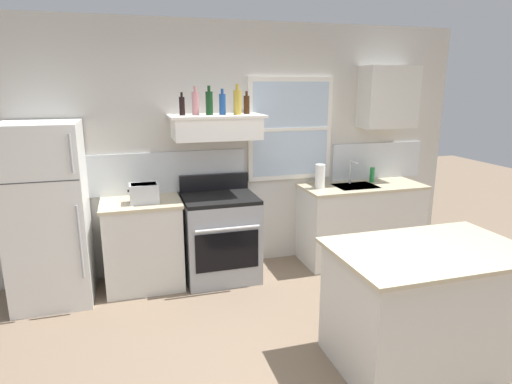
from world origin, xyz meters
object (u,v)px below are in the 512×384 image
at_px(bottle_blue_liqueur, 222,104).
at_px(bottle_champagne_gold_foil, 237,102).
at_px(paper_towel_roll, 320,176).
at_px(stove_range, 220,236).
at_px(bottle_dark_green_wine, 209,103).
at_px(toaster, 144,193).
at_px(bottle_rose_pink, 196,103).
at_px(dish_soap_bottle, 372,175).
at_px(refrigerator, 48,215).
at_px(kitchen_island, 425,306).
at_px(bottle_brown_stout, 247,104).
at_px(bottle_balsamic_dark, 182,106).

height_order(bottle_blue_liqueur, bottle_champagne_gold_foil, bottle_champagne_gold_foil).
bearing_deg(paper_towel_roll, stove_range, -178.15).
distance_m(bottle_dark_green_wine, bottle_blue_liqueur, 0.14).
bearing_deg(bottle_dark_green_wine, paper_towel_roll, -1.50).
xyz_separation_m(toaster, bottle_blue_liqueur, (0.83, 0.11, 0.85)).
distance_m(bottle_rose_pink, dish_soap_bottle, 2.25).
relative_size(bottle_dark_green_wine, bottle_champagne_gold_foil, 0.95).
xyz_separation_m(bottle_blue_liqueur, dish_soap_bottle, (1.82, 0.06, -0.85)).
xyz_separation_m(refrigerator, paper_towel_roll, (2.81, 0.06, 0.19)).
distance_m(toaster, bottle_rose_pink, 1.03).
distance_m(toaster, dish_soap_bottle, 2.65).
xyz_separation_m(paper_towel_roll, kitchen_island, (-0.02, -1.93, -0.59)).
xyz_separation_m(bottle_dark_green_wine, bottle_brown_stout, (0.40, 0.05, -0.02)).
bearing_deg(dish_soap_bottle, kitchen_island, -110.02).
distance_m(toaster, paper_towel_roll, 1.92).
bearing_deg(refrigerator, paper_towel_roll, 1.23).
height_order(stove_range, bottle_rose_pink, bottle_rose_pink).
distance_m(stove_range, bottle_dark_green_wine, 1.41).
relative_size(bottle_dark_green_wine, dish_soap_bottle, 1.61).
distance_m(bottle_champagne_gold_foil, paper_towel_roll, 1.26).
bearing_deg(bottle_dark_green_wine, bottle_champagne_gold_foil, -6.45).
xyz_separation_m(bottle_balsamic_dark, dish_soap_bottle, (2.22, 0.03, -0.84)).
distance_m(bottle_balsamic_dark, kitchen_island, 2.84).
height_order(refrigerator, dish_soap_bottle, refrigerator).
xyz_separation_m(bottle_brown_stout, dish_soap_bottle, (1.55, 0.02, -0.84)).
bearing_deg(stove_range, dish_soap_bottle, 4.18).
bearing_deg(kitchen_island, bottle_dark_green_wine, 121.78).
bearing_deg(bottle_blue_liqueur, bottle_brown_stout, 9.80).
xyz_separation_m(bottle_dark_green_wine, bottle_champagne_gold_foil, (0.28, -0.03, 0.01)).
bearing_deg(bottle_blue_liqueur, dish_soap_bottle, 1.97).
bearing_deg(bottle_brown_stout, paper_towel_roll, -5.78).
height_order(bottle_rose_pink, kitchen_island, bottle_rose_pink).
height_order(toaster, stove_range, toaster).
distance_m(bottle_champagne_gold_foil, kitchen_island, 2.56).
distance_m(bottle_rose_pink, kitchen_island, 2.79).
xyz_separation_m(toaster, bottle_brown_stout, (1.09, 0.16, 0.83)).
xyz_separation_m(bottle_rose_pink, bottle_brown_stout, (0.53, 0.00, -0.02)).
distance_m(stove_range, bottle_balsamic_dark, 1.42).
bearing_deg(toaster, bottle_champagne_gold_foil, 4.31).
bearing_deg(bottle_balsamic_dark, bottle_blue_liqueur, -4.70).
bearing_deg(kitchen_island, bottle_balsamic_dark, 126.56).
xyz_separation_m(toaster, paper_towel_roll, (1.92, 0.07, 0.04)).
height_order(bottle_balsamic_dark, bottle_brown_stout, bottle_brown_stout).
xyz_separation_m(bottle_rose_pink, paper_towel_roll, (1.36, -0.08, -0.82)).
distance_m(bottle_brown_stout, paper_towel_roll, 1.15).
bearing_deg(bottle_champagne_gold_foil, toaster, -175.69).
height_order(bottle_champagne_gold_foil, bottle_brown_stout, bottle_champagne_gold_foil).
relative_size(bottle_blue_liqueur, bottle_champagne_gold_foil, 0.85).
height_order(refrigerator, bottle_champagne_gold_foil, bottle_champagne_gold_foil).
xyz_separation_m(bottle_balsamic_dark, bottle_brown_stout, (0.67, 0.01, 0.00)).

